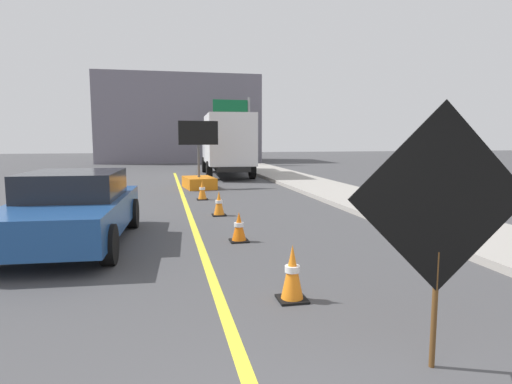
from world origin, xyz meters
TOP-DOWN VIEW (x-y plane):
  - sidewalk_curb at (5.52, 6.00)m, footprint 2.49×48.00m
  - lane_center_stripe at (0.00, 6.00)m, footprint 0.14×36.00m
  - roadwork_sign at (1.63, 1.62)m, footprint 1.63×0.18m
  - arrow_board_trailer at (0.76, 15.99)m, footprint 1.60×1.92m
  - box_truck at (2.71, 21.53)m, footprint 2.66×7.30m
  - pickup_car at (-2.35, 7.09)m, footprint 2.26×4.56m
  - highway_guide_sign at (4.91, 30.38)m, footprint 2.79×0.31m
  - far_building_block at (0.77, 37.17)m, footprint 13.28×7.00m
  - traffic_cone_near_sign at (0.89, 3.42)m, footprint 0.36×0.36m
  - traffic_cone_mid_lane at (0.77, 6.63)m, footprint 0.36×0.36m
  - traffic_cone_far_lane at (0.76, 9.58)m, footprint 0.36×0.36m
  - traffic_cone_curbside at (0.59, 12.63)m, footprint 0.36×0.36m

SIDE VIEW (x-z plane):
  - lane_center_stripe at x=0.00m, z-range 0.00..0.01m
  - sidewalk_curb at x=5.52m, z-range 0.00..0.14m
  - traffic_cone_mid_lane at x=0.77m, z-range -0.01..0.58m
  - traffic_cone_far_lane at x=0.76m, z-range -0.01..0.64m
  - traffic_cone_curbside at x=0.59m, z-range -0.01..0.65m
  - traffic_cone_near_sign at x=0.89m, z-range -0.01..0.71m
  - arrow_board_trailer at x=0.76m, z-range -0.87..1.83m
  - pickup_car at x=-2.35m, z-range 0.01..1.39m
  - roadwork_sign at x=1.63m, z-range 0.30..2.64m
  - box_truck at x=2.71m, z-range 0.15..3.35m
  - highway_guide_sign at x=4.91m, z-range 0.92..5.92m
  - far_building_block at x=0.77m, z-range 0.00..7.18m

